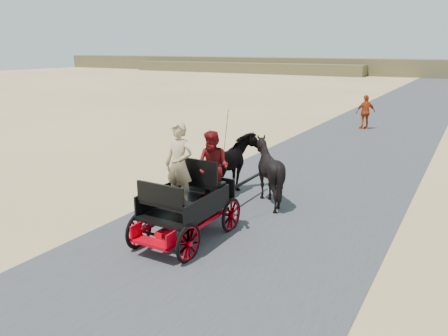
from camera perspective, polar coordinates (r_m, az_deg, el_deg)
The scene contains 10 objects.
ground at distance 8.76m, azimuth -2.11°, elevation -11.78°, with size 140.00×140.00×0.00m, color tan.
road at distance 8.76m, azimuth -2.11°, elevation -11.75°, with size 6.00×140.00×0.01m, color #38383A.
ridge_far at distance 68.77m, azimuth 27.10°, elevation 11.50°, with size 140.00×6.00×2.40m, color brown.
ridge_near at distance 73.13m, azimuth 2.19°, elevation 12.96°, with size 40.00×4.00×1.60m, color brown.
carriage at distance 9.53m, azimuth -4.86°, elevation -7.11°, with size 1.30×2.40×0.72m, color black, non-canonical shape.
horse_left at distance 12.06m, azimuth 1.06°, elevation 0.28°, with size 0.91×2.01×1.70m, color black.
horse_right at distance 11.59m, azimuth 5.83°, elevation -0.44°, with size 1.37×1.54×1.70m, color black.
driver_man at distance 9.27m, azimuth -5.87°, elevation 0.45°, with size 0.66×0.43×1.80m, color tan.
passenger_woman at distance 9.47m, azimuth -1.45°, elevation 0.15°, with size 0.77×0.60×1.58m, color #660C0F.
pedestrian at distance 23.27m, azimuth 18.00°, elevation 6.96°, with size 1.01×0.42×1.73m, color #AE3C13.
Camera 1 is at (4.17, -6.58, 4.01)m, focal length 35.00 mm.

